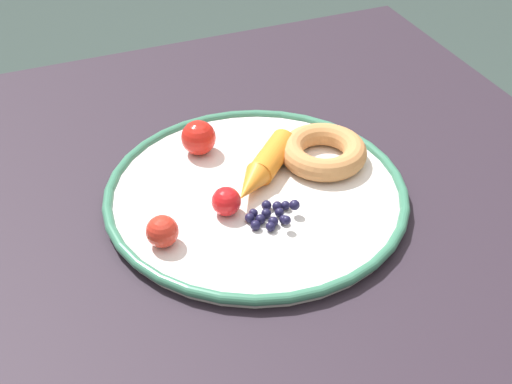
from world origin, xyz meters
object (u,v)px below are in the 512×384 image
(dining_table, at_px, (220,255))
(plate, at_px, (256,194))
(tomato_mid, at_px, (162,231))
(tomato_far, at_px, (226,201))
(carrot_orange, at_px, (263,167))
(blueberry_pile, at_px, (272,215))
(donut, at_px, (323,152))
(tomato_near, at_px, (196,138))

(dining_table, relative_size, plate, 2.63)
(dining_table, relative_size, tomato_mid, 26.62)
(tomato_mid, relative_size, tomato_far, 1.06)
(carrot_orange, relative_size, blueberry_pile, 1.88)
(dining_table, bearing_deg, tomato_far, 80.75)
(donut, relative_size, tomato_mid, 3.04)
(dining_table, relative_size, carrot_orange, 8.07)
(donut, bearing_deg, tomato_mid, 17.75)
(tomato_far, bearing_deg, donut, -161.26)
(tomato_mid, bearing_deg, tomato_far, -164.07)
(dining_table, xyz_separation_m, blueberry_pile, (-0.03, 0.09, 0.13))
(plate, xyz_separation_m, donut, (-0.10, -0.03, 0.02))
(tomato_near, bearing_deg, tomato_mid, 59.54)
(donut, height_order, tomato_near, tomato_near)
(blueberry_pile, bearing_deg, tomato_mid, -3.02)
(carrot_orange, xyz_separation_m, donut, (-0.08, -0.00, -0.00))
(donut, bearing_deg, carrot_orange, 2.91)
(plate, height_order, carrot_orange, carrot_orange)
(donut, distance_m, blueberry_pile, 0.13)
(tomato_mid, bearing_deg, carrot_orange, -154.63)
(tomato_near, bearing_deg, dining_table, 92.64)
(plate, relative_size, tomato_near, 8.16)
(tomato_far, bearing_deg, carrot_orange, -144.41)
(dining_table, relative_size, blueberry_pile, 15.13)
(carrot_orange, bearing_deg, dining_table, -16.89)
(dining_table, distance_m, blueberry_pile, 0.16)
(plate, xyz_separation_m, blueberry_pile, (0.00, 0.05, 0.01))
(plate, height_order, tomato_mid, tomato_mid)
(tomato_mid, height_order, tomato_far, tomato_mid)
(dining_table, bearing_deg, carrot_orange, 163.11)
(tomato_near, xyz_separation_m, tomato_far, (0.01, 0.13, -0.01))
(plate, distance_m, tomato_far, 0.05)
(carrot_orange, bearing_deg, donut, -177.09)
(blueberry_pile, height_order, tomato_near, tomato_near)
(blueberry_pile, relative_size, tomato_mid, 1.76)
(dining_table, height_order, donut, donut)
(dining_table, height_order, plate, plate)
(tomato_near, height_order, tomato_mid, tomato_near)
(dining_table, distance_m, plate, 0.13)
(blueberry_pile, distance_m, tomato_mid, 0.12)
(carrot_orange, relative_size, tomato_far, 3.49)
(carrot_orange, height_order, tomato_near, tomato_near)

